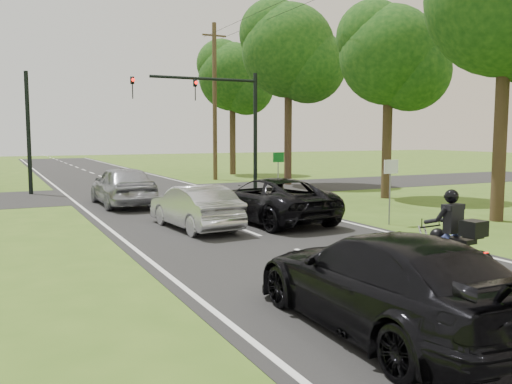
% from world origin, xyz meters
% --- Properties ---
extents(ground, '(140.00, 140.00, 0.00)m').
position_xyz_m(ground, '(0.00, 0.00, 0.00)').
color(ground, '#3C5B19').
rests_on(ground, ground).
extents(road, '(8.00, 100.00, 0.01)m').
position_xyz_m(road, '(0.00, 10.00, 0.01)').
color(road, black).
rests_on(road, ground).
extents(cross_road, '(60.00, 7.00, 0.01)m').
position_xyz_m(cross_road, '(0.00, 16.00, 0.01)').
color(cross_road, black).
rests_on(cross_road, ground).
extents(motorcycle_rider, '(0.63, 2.14, 1.84)m').
position_xyz_m(motorcycle_rider, '(1.58, -2.73, 0.72)').
color(motorcycle_rider, black).
rests_on(motorcycle_rider, ground).
extents(dark_suv, '(2.87, 5.52, 1.49)m').
position_xyz_m(dark_suv, '(1.48, 5.22, 0.75)').
color(dark_suv, black).
rests_on(dark_suv, road).
extents(silver_sedan, '(1.80, 4.26, 1.37)m').
position_xyz_m(silver_sedan, '(-1.29, 5.00, 0.70)').
color(silver_sedan, '#B0B1B5').
rests_on(silver_sedan, road).
extents(silver_suv, '(2.02, 4.90, 1.66)m').
position_xyz_m(silver_suv, '(-2.08, 11.57, 0.84)').
color(silver_suv, '#999AA0').
rests_on(silver_suv, road).
extents(dark_car_behind, '(2.25, 5.21, 1.50)m').
position_xyz_m(dark_car_behind, '(-1.75, -4.60, 0.76)').
color(dark_car_behind, black).
rests_on(dark_car_behind, road).
extents(traffic_signal, '(6.38, 0.44, 6.00)m').
position_xyz_m(traffic_signal, '(3.34, 14.00, 4.14)').
color(traffic_signal, black).
rests_on(traffic_signal, ground).
extents(signal_pole_far, '(0.20, 0.20, 6.00)m').
position_xyz_m(signal_pole_far, '(-5.20, 18.00, 3.00)').
color(signal_pole_far, black).
rests_on(signal_pole_far, ground).
extents(utility_pole_far, '(1.60, 0.28, 10.00)m').
position_xyz_m(utility_pole_far, '(6.20, 22.00, 5.08)').
color(utility_pole_far, brown).
rests_on(utility_pole_far, ground).
extents(sign_white, '(0.55, 0.07, 2.12)m').
position_xyz_m(sign_white, '(4.70, 2.98, 1.60)').
color(sign_white, slate).
rests_on(sign_white, ground).
extents(sign_green, '(0.55, 0.07, 2.12)m').
position_xyz_m(sign_green, '(4.90, 10.98, 1.60)').
color(sign_green, slate).
rests_on(sign_green, ground).
extents(tree_row_c, '(4.80, 4.65, 8.76)m').
position_xyz_m(tree_row_c, '(9.75, 8.80, 6.23)').
color(tree_row_c, '#332316').
rests_on(tree_row_c, ground).
extents(tree_row_d, '(5.76, 5.58, 10.45)m').
position_xyz_m(tree_row_d, '(9.10, 16.76, 7.43)').
color(tree_row_d, '#332316').
rests_on(tree_row_d, ground).
extents(tree_row_e, '(5.28, 5.12, 9.61)m').
position_xyz_m(tree_row_e, '(9.48, 25.78, 6.83)').
color(tree_row_e, '#332316').
rests_on(tree_row_e, ground).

